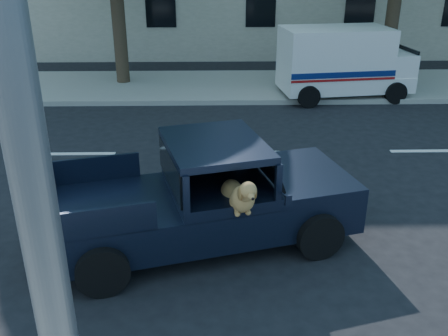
{
  "coord_description": "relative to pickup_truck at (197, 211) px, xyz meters",
  "views": [
    {
      "loc": [
        -0.92,
        -7.3,
        4.35
      ],
      "look_at": [
        -0.78,
        -0.77,
        1.46
      ],
      "focal_mm": 40.0,
      "sensor_mm": 36.0,
      "label": 1
    }
  ],
  "objects": [
    {
      "name": "lane_stripes",
      "position": [
        3.2,
        3.81,
        -0.57
      ],
      "size": [
        21.6,
        0.14,
        0.01
      ],
      "primitive_type": null,
      "color": "silver",
      "rests_on": "ground"
    },
    {
      "name": "pickup_truck",
      "position": [
        0.0,
        0.0,
        0.0
      ],
      "size": [
        5.07,
        3.05,
        1.7
      ],
      "rotation": [
        0.0,
        0.0,
        0.26
      ],
      "color": "black",
      "rests_on": "ground"
    },
    {
      "name": "far_sidewalk",
      "position": [
        1.2,
        9.61,
        -0.5
      ],
      "size": [
        60.0,
        4.0,
        0.15
      ],
      "primitive_type": "cube",
      "color": "gray",
      "rests_on": "ground"
    },
    {
      "name": "ground",
      "position": [
        1.2,
        0.41,
        -0.58
      ],
      "size": [
        120.0,
        120.0,
        0.0
      ],
      "primitive_type": "plane",
      "color": "black",
      "rests_on": "ground"
    },
    {
      "name": "mail_truck",
      "position": [
        4.26,
        8.4,
        0.37
      ],
      "size": [
        4.15,
        2.46,
        2.16
      ],
      "rotation": [
        0.0,
        0.0,
        0.13
      ],
      "color": "silver",
      "rests_on": "ground"
    }
  ]
}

